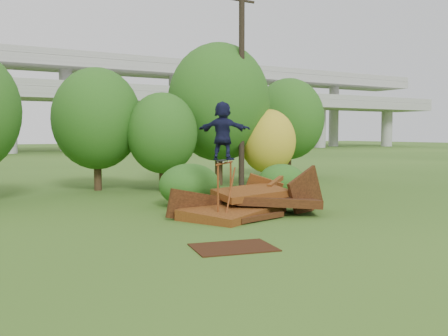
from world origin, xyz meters
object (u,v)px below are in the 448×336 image
scrap_pile (250,204)px  skater (223,131)px  flat_plate (233,247)px  utility_pole (242,86)px

scrap_pile → skater: 2.70m
flat_plate → scrap_pile: bearing=51.8°
skater → utility_pole: size_ratio=0.18×
skater → flat_plate: 4.89m
scrap_pile → utility_pole: bearing=59.7°
scrap_pile → utility_pole: 9.36m
flat_plate → utility_pole: bearing=56.8°
skater → flat_plate: skater is taller
scrap_pile → utility_pole: utility_pole is taller
scrap_pile → flat_plate: 4.84m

